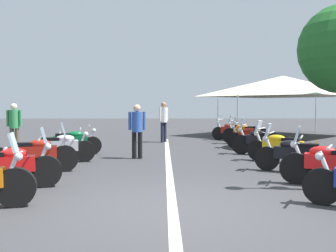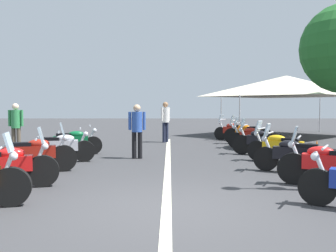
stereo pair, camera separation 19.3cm
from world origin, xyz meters
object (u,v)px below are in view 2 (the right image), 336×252
(motorcycle_left_row_3, at_px, (59,147))
(motorcycle_right_row_3, at_px, (282,147))
(motorcycle_left_row_2, at_px, (32,153))
(motorcycle_left_row_4, at_px, (71,141))
(motorcycle_right_row_7, at_px, (234,131))
(motorcycle_right_row_4, at_px, (263,141))
(motorcycle_right_row_2, at_px, (296,154))
(traffic_cone_0, at_px, (317,151))
(bystander_3, at_px, (137,127))
(motorcycle_right_row_6, at_px, (247,133))
(bystander_0, at_px, (165,118))
(motorcycle_right_row_1, at_px, (328,164))
(motorcycle_right_row_5, at_px, (255,137))
(bystander_1, at_px, (16,124))
(motorcycle_left_row_1, at_px, (3,165))
(event_tent, at_px, (286,86))

(motorcycle_left_row_3, bearing_deg, motorcycle_right_row_3, -13.62)
(motorcycle_left_row_2, distance_m, motorcycle_left_row_4, 3.28)
(motorcycle_right_row_3, xyz_separation_m, motorcycle_right_row_7, (6.56, 0.21, 0.00))
(motorcycle_right_row_4, bearing_deg, motorcycle_right_row_2, 112.26)
(traffic_cone_0, distance_m, bystander_3, 5.43)
(motorcycle_right_row_4, xyz_separation_m, traffic_cone_0, (-1.17, -1.30, -0.18))
(motorcycle_right_row_6, height_order, bystander_0, bystander_0)
(motorcycle_right_row_1, relative_size, motorcycle_right_row_2, 0.99)
(motorcycle_right_row_1, bearing_deg, traffic_cone_0, -84.68)
(motorcycle_right_row_1, relative_size, motorcycle_right_row_5, 0.96)
(motorcycle_left_row_3, distance_m, motorcycle_right_row_1, 7.11)
(motorcycle_left_row_4, distance_m, motorcycle_right_row_7, 7.94)
(motorcycle_right_row_2, height_order, motorcycle_right_row_7, motorcycle_right_row_7)
(traffic_cone_0, relative_size, bystander_3, 0.37)
(motorcycle_right_row_2, bearing_deg, motorcycle_right_row_6, -65.66)
(motorcycle_right_row_5, xyz_separation_m, motorcycle_right_row_6, (1.65, -0.07, 0.02))
(motorcycle_right_row_6, height_order, bystander_1, bystander_1)
(motorcycle_right_row_1, xyz_separation_m, motorcycle_right_row_4, (4.74, 0.12, 0.00))
(motorcycle_left_row_4, bearing_deg, motorcycle_right_row_1, -52.04)
(motorcycle_left_row_1, height_order, motorcycle_right_row_4, motorcycle_right_row_4)
(motorcycle_right_row_3, height_order, event_tent, event_tent)
(bystander_1, distance_m, bystander_3, 4.64)
(motorcycle_left_row_1, height_order, motorcycle_left_row_4, motorcycle_left_row_1)
(motorcycle_right_row_2, xyz_separation_m, bystander_3, (2.44, 4.07, 0.52))
(motorcycle_left_row_3, height_order, traffic_cone_0, motorcycle_left_row_3)
(motorcycle_left_row_4, relative_size, bystander_1, 1.19)
(motorcycle_right_row_6, xyz_separation_m, bystander_3, (-4.18, 4.27, 0.50))
(motorcycle_left_row_2, relative_size, motorcycle_right_row_4, 1.07)
(motorcycle_left_row_1, relative_size, motorcycle_left_row_3, 1.06)
(motorcycle_left_row_1, bearing_deg, motorcycle_right_row_2, -0.40)
(motorcycle_left_row_1, bearing_deg, motorcycle_left_row_3, 72.33)
(motorcycle_left_row_3, bearing_deg, motorcycle_right_row_6, 24.19)
(event_tent, bearing_deg, bystander_1, 120.49)
(motorcycle_left_row_3, xyz_separation_m, motorcycle_right_row_3, (-0.00, -6.37, 0.01))
(motorcycle_left_row_3, height_order, motorcycle_left_row_4, motorcycle_left_row_3)
(motorcycle_right_row_1, xyz_separation_m, bystander_0, (9.04, 3.38, 0.58))
(motorcycle_right_row_6, bearing_deg, bystander_3, 68.90)
(motorcycle_left_row_4, bearing_deg, motorcycle_right_row_2, -42.69)
(motorcycle_right_row_5, height_order, traffic_cone_0, motorcycle_right_row_5)
(motorcycle_right_row_6, xyz_separation_m, event_tent, (4.16, -2.89, 2.17))
(motorcycle_left_row_2, relative_size, motorcycle_right_row_3, 1.17)
(motorcycle_left_row_1, distance_m, motorcycle_right_row_5, 9.34)
(motorcycle_left_row_2, relative_size, bystander_3, 1.28)
(motorcycle_right_row_3, height_order, bystander_0, bystander_0)
(motorcycle_right_row_3, height_order, motorcycle_right_row_7, motorcycle_right_row_7)
(motorcycle_left_row_4, distance_m, motorcycle_right_row_6, 7.33)
(motorcycle_right_row_2, distance_m, motorcycle_right_row_6, 6.63)
(motorcycle_right_row_2, bearing_deg, traffic_cone_0, -96.69)
(traffic_cone_0, bearing_deg, event_tent, -11.56)
(motorcycle_right_row_2, bearing_deg, motorcycle_left_row_3, 11.38)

